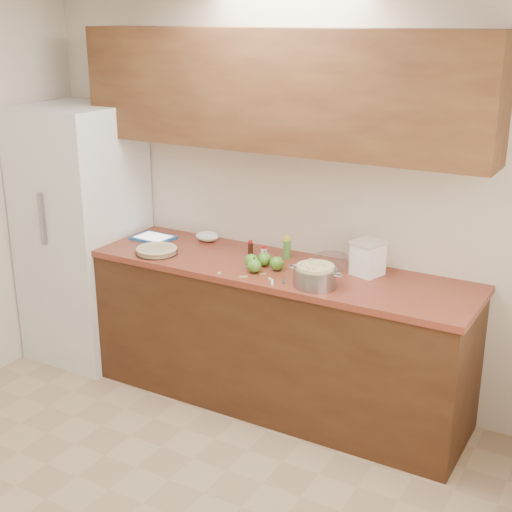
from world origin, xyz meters
The scene contains 24 objects.
room_shell centered at (0.00, 0.00, 1.30)m, with size 3.60×3.60×3.60m.
counter_run centered at (0.00, 1.48, 0.46)m, with size 2.64×0.68×0.92m.
upper_cabinets centered at (0.00, 1.63, 1.95)m, with size 2.60×0.34×0.70m, color brown.
fridge centered at (-1.44, 1.44, 0.90)m, with size 0.70×0.70×1.80m, color white.
pie centered at (-0.68, 1.30, 0.94)m, with size 0.27×0.27×0.04m.
colander centered at (0.44, 1.29, 0.98)m, with size 0.33×0.24×0.12m.
flour_canister centered at (0.62, 1.61, 1.02)m, with size 0.21×0.21×0.20m.
tablet centered at (-0.90, 1.54, 0.93)m, with size 0.28×0.22×0.02m.
paring_knife centered at (0.22, 1.21, 0.93)m, with size 0.09×0.15×0.01m.
lemon_bottle centered at (0.07, 1.64, 0.99)m, with size 0.05×0.05×0.14m.
cinnamon_shaker centered at (-0.03, 1.53, 0.97)m, with size 0.04×0.04×0.10m.
vanilla_bottle centered at (-0.16, 1.59, 0.96)m, with size 0.03×0.03×0.09m.
mixing_bowl centered at (0.39, 1.62, 0.96)m, with size 0.20×0.20×0.08m.
paper_towel centered at (-0.56, 1.69, 0.95)m, with size 0.16×0.13×0.07m, color white.
apple_left centered at (-0.03, 1.39, 0.96)m, with size 0.08×0.08×0.09m.
apple_center centered at (0.03, 1.44, 0.96)m, with size 0.08×0.08×0.10m.
apple_front centered at (0.03, 1.31, 0.96)m, with size 0.08×0.08×0.10m.
apple_extra centered at (0.13, 1.41, 0.96)m, with size 0.09×0.09×0.10m.
peel_a centered at (0.17, 1.26, 0.92)m, with size 0.05×0.02×0.00m, color #98C25E.
peel_b centered at (-0.07, 1.41, 0.92)m, with size 0.05×0.02×0.00m, color #98C25E.
peel_c centered at (0.09, 1.31, 0.92)m, with size 0.03×0.01×0.00m, color #98C25E.
peel_d centered at (0.02, 1.21, 0.92)m, with size 0.05×0.02×0.00m, color #98C25E.
peel_e centered at (-0.14, 1.19, 0.92)m, with size 0.04×0.02×0.00m, color #98C25E.
peel_f centered at (-0.06, 1.37, 0.92)m, with size 0.04×0.01×0.00m, color #98C25E.
Camera 1 is at (2.02, -2.12, 2.36)m, focal length 50.00 mm.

